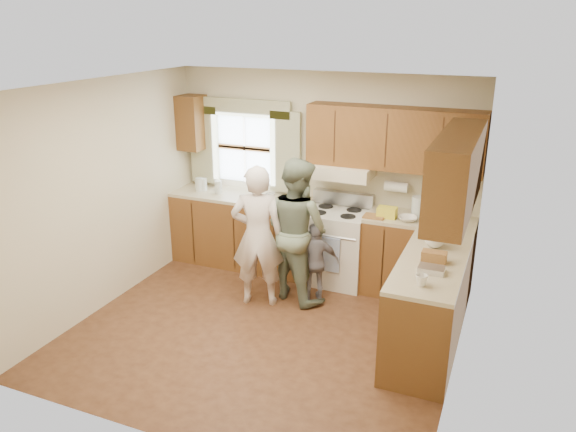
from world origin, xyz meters
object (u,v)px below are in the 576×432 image
at_px(woman_left, 258,236).
at_px(child, 315,262).
at_px(stove, 336,245).
at_px(woman_right, 297,230).

relative_size(woman_left, child, 1.73).
distance_m(stove, woman_left, 1.13).
bearing_deg(woman_right, stove, -91.71).
bearing_deg(woman_left, woman_right, -156.80).
bearing_deg(child, woman_left, -1.16).
bearing_deg(stove, child, -95.35).
xyz_separation_m(woman_left, woman_right, (0.35, 0.29, 0.02)).
height_order(woman_left, woman_right, woman_right).
distance_m(woman_left, child, 0.73).
height_order(woman_right, child, woman_right).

